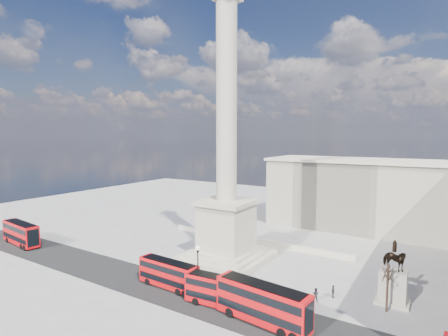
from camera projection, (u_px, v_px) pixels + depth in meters
ground at (211, 268)px, 58.60m from camera, size 180.00×180.00×0.00m
asphalt_road at (200, 299)px, 47.52m from camera, size 120.00×9.00×0.01m
nelsons_column at (226, 188)px, 61.63m from camera, size 14.00×14.00×49.85m
balustrade_wall at (254, 241)px, 72.03m from camera, size 40.00×0.60×1.10m
building_northeast at (379, 195)px, 80.92m from camera, size 51.00×17.00×16.60m
red_bus_a at (169, 274)px, 50.72m from camera, size 10.04×2.75×4.04m
red_bus_b at (263, 303)px, 40.96m from camera, size 11.99×3.96×4.77m
red_bus_c at (222, 292)px, 44.93m from camera, size 10.05×3.08×4.01m
red_bus_e at (21, 233)px, 70.78m from camera, size 11.54×3.77×4.59m
victorian_lamp at (198, 267)px, 47.58m from camera, size 0.62×0.62×7.25m
equestrian_statue at (393, 282)px, 45.85m from camera, size 4.15×3.11×8.61m
bare_tree_mid at (388, 272)px, 43.57m from camera, size 1.72×1.72×6.53m
pedestrian_walking at (276, 300)px, 45.25m from camera, size 0.71×0.55×1.74m
pedestrian_standing at (316, 294)px, 46.73m from camera, size 0.93×0.74×1.87m
pedestrian_crossing at (333, 291)px, 47.75m from camera, size 0.85×1.12×1.77m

